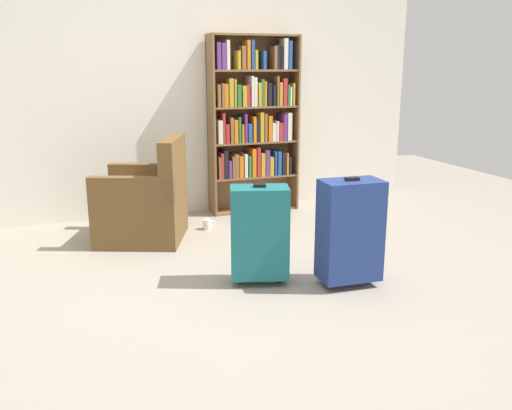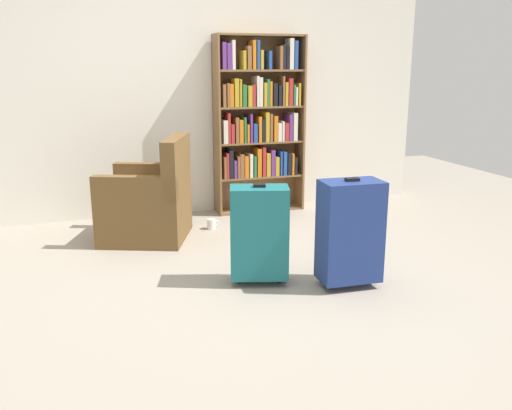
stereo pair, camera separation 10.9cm
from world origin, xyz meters
The scene contains 7 objects.
ground_plane centered at (0.00, 0.00, 0.00)m, with size 9.00×9.00×0.00m, color #9E9384.
back_wall centered at (0.00, 2.17, 1.30)m, with size 5.14×0.10×2.60m, color silver.
bookshelf centered at (0.72, 1.97, 0.95)m, with size 0.91×0.26×1.78m.
armchair centered at (-0.49, 1.34, 0.32)m, with size 0.91×0.91×0.90m.
mug centered at (0.08, 1.44, 0.05)m, with size 0.12×0.08×0.10m.
suitcase_navy_blue centered at (0.67, -0.17, 0.40)m, with size 0.42×0.27×0.77m.
suitcase_teal centered at (0.10, 0.08, 0.37)m, with size 0.45×0.33×0.71m.
Camera 2 is at (-1.02, -3.33, 1.49)m, focal length 38.19 mm.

